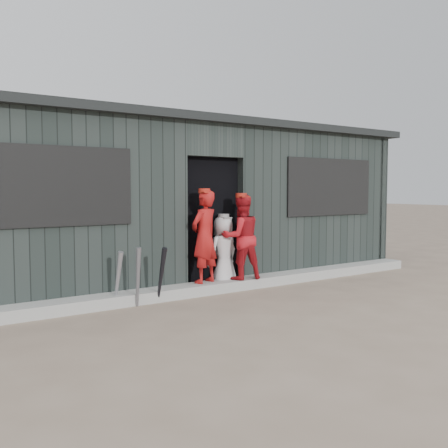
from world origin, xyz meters
TOP-DOWN VIEW (x-y plane):
  - ground at (0.00, 0.00)m, footprint 80.00×80.00m
  - curb at (0.00, 1.82)m, footprint 8.00×0.36m
  - bat_left at (-1.70, 1.71)m, footprint 0.07×0.29m
  - bat_mid at (-1.49, 1.58)m, footprint 0.09×0.18m
  - bat_right at (-1.17, 1.56)m, footprint 0.09×0.32m
  - player_red_left at (-0.30, 1.86)m, footprint 0.57×0.47m
  - player_red_right at (0.31, 1.80)m, footprint 0.70×0.59m
  - player_grey_back at (0.13, 2.00)m, footprint 0.60×0.46m
  - dugout at (-0.00, 3.50)m, footprint 8.30×3.30m

SIDE VIEW (x-z plane):
  - ground at x=0.00m, z-range 0.00..0.00m
  - curb at x=0.00m, z-range 0.00..0.15m
  - bat_left at x=-1.70m, z-range 0.00..0.74m
  - bat_right at x=-1.17m, z-range 0.00..0.77m
  - bat_mid at x=-1.49m, z-range 0.00..0.78m
  - player_grey_back at x=0.13m, z-range 0.00..1.11m
  - player_red_right at x=0.31m, z-range 0.15..1.43m
  - player_red_left at x=-0.30m, z-range 0.15..1.50m
  - dugout at x=0.00m, z-range -0.02..2.60m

